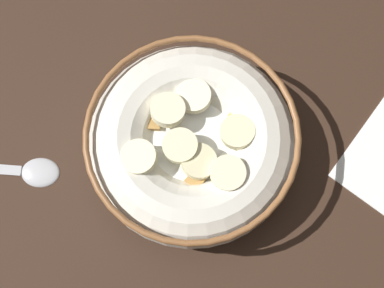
% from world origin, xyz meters
% --- Properties ---
extents(ground_plane, '(1.08, 1.08, 0.02)m').
position_xyz_m(ground_plane, '(0.00, 0.00, -0.01)').
color(ground_plane, '#332116').
extents(cereal_bowl, '(0.20, 0.20, 0.07)m').
position_xyz_m(cereal_bowl, '(-0.00, -0.00, 0.03)').
color(cereal_bowl, silver).
rests_on(cereal_bowl, ground_plane).
extents(spoon, '(0.13, 0.14, 0.01)m').
position_xyz_m(spoon, '(-0.15, 0.11, 0.00)').
color(spoon, '#B7B7BC').
rests_on(spoon, ground_plane).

